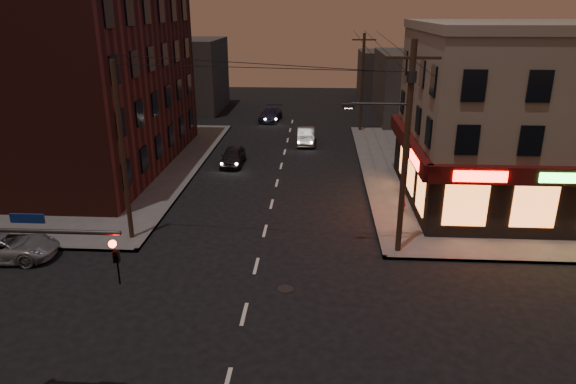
# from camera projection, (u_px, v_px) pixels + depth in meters

# --- Properties ---
(ground) EXTENTS (120.00, 120.00, 0.00)m
(ground) POSITION_uv_depth(u_px,v_px,m) (244.00, 314.00, 20.24)
(ground) COLOR black
(ground) RESTS_ON ground
(sidewalk_ne) EXTENTS (24.00, 28.00, 0.15)m
(sidewalk_ne) POSITION_uv_depth(u_px,v_px,m) (528.00, 173.00, 37.02)
(sidewalk_ne) COLOR #514F4C
(sidewalk_ne) RESTS_ON ground
(sidewalk_nw) EXTENTS (24.00, 28.00, 0.15)m
(sidewalk_nw) POSITION_uv_depth(u_px,v_px,m) (45.00, 165.00, 39.07)
(sidewalk_nw) COLOR #514F4C
(sidewalk_nw) RESTS_ON ground
(pizza_building) EXTENTS (15.85, 12.85, 10.50)m
(pizza_building) POSITION_uv_depth(u_px,v_px,m) (543.00, 117.00, 30.11)
(pizza_building) COLOR gray
(pizza_building) RESTS_ON sidewalk_ne
(brick_apartment) EXTENTS (12.00, 20.00, 13.00)m
(brick_apartment) POSITION_uv_depth(u_px,v_px,m) (78.00, 78.00, 36.63)
(brick_apartment) COLOR #441916
(brick_apartment) RESTS_ON sidewalk_nw
(bg_building_ne_a) EXTENTS (10.00, 12.00, 7.00)m
(bg_building_ne_a) POSITION_uv_depth(u_px,v_px,m) (426.00, 86.00, 53.91)
(bg_building_ne_a) COLOR #3F3D3A
(bg_building_ne_a) RESTS_ON ground
(bg_building_nw) EXTENTS (9.00, 10.00, 8.00)m
(bg_building_nw) POSITION_uv_depth(u_px,v_px,m) (182.00, 75.00, 59.03)
(bg_building_nw) COLOR #3F3D3A
(bg_building_nw) RESTS_ON ground
(bg_building_ne_b) EXTENTS (8.00, 8.00, 6.00)m
(bg_building_ne_b) POSITION_uv_depth(u_px,v_px,m) (390.00, 75.00, 67.33)
(bg_building_ne_b) COLOR #3F3D3A
(bg_building_ne_b) RESTS_ON ground
(utility_pole_main) EXTENTS (4.20, 0.44, 10.00)m
(utility_pole_main) POSITION_uv_depth(u_px,v_px,m) (404.00, 139.00, 23.34)
(utility_pole_main) COLOR #382619
(utility_pole_main) RESTS_ON sidewalk_ne
(utility_pole_far) EXTENTS (0.26, 0.26, 9.00)m
(utility_pole_far) POSITION_uv_depth(u_px,v_px,m) (362.00, 83.00, 48.29)
(utility_pole_far) COLOR #382619
(utility_pole_far) RESTS_ON sidewalk_ne
(utility_pole_west) EXTENTS (0.24, 0.24, 9.00)m
(utility_pole_west) POSITION_uv_depth(u_px,v_px,m) (123.00, 153.00, 25.14)
(utility_pole_west) COLOR #382619
(utility_pole_west) RESTS_ON sidewalk_nw
(traffic_signal) EXTENTS (4.49, 0.32, 6.47)m
(traffic_signal) POSITION_uv_depth(u_px,v_px,m) (7.00, 292.00, 13.88)
(traffic_signal) COLOR #333538
(traffic_signal) RESTS_ON ground
(suv_cross) EXTENTS (4.94, 2.59, 1.33)m
(suv_cross) POSITION_uv_depth(u_px,v_px,m) (5.00, 246.00, 24.45)
(suv_cross) COLOR gray
(suv_cross) RESTS_ON ground
(sedan_near) EXTENTS (1.64, 3.97, 1.35)m
(sedan_near) POSITION_uv_depth(u_px,v_px,m) (233.00, 156.00, 39.10)
(sedan_near) COLOR black
(sedan_near) RESTS_ON ground
(sedan_mid) EXTENTS (1.53, 4.23, 1.38)m
(sedan_mid) POSITION_uv_depth(u_px,v_px,m) (306.00, 136.00, 45.08)
(sedan_mid) COLOR slate
(sedan_mid) RESTS_ON ground
(sedan_far) EXTENTS (2.37, 4.90, 1.37)m
(sedan_far) POSITION_uv_depth(u_px,v_px,m) (270.00, 114.00, 54.23)
(sedan_far) COLOR #191B33
(sedan_far) RESTS_ON ground
(fire_hydrant) EXTENTS (0.32, 0.32, 0.70)m
(fire_hydrant) POSITION_uv_depth(u_px,v_px,m) (403.00, 205.00, 29.87)
(fire_hydrant) COLOR maroon
(fire_hydrant) RESTS_ON sidewalk_ne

